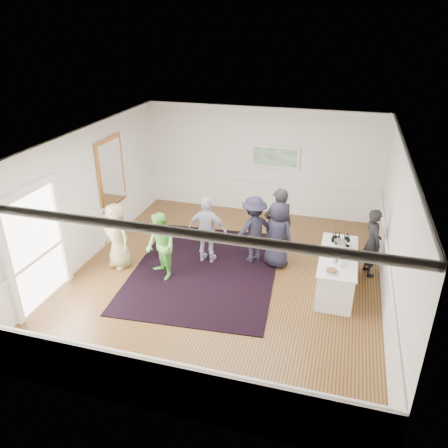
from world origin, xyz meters
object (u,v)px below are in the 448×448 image
(ice_bucket, at_px, (340,246))
(nut_bowl, at_px, (332,271))
(bartender, at_px, (372,242))
(guest_lilac, at_px, (208,230))
(guest_dark_a, at_px, (254,230))
(serving_table, at_px, (337,272))
(guest_dark_b, at_px, (278,226))
(guest_tan, at_px, (117,236))
(guest_navy, at_px, (278,234))
(guest_green, at_px, (161,246))

(ice_bucket, bearing_deg, nut_bowl, -96.07)
(bartender, height_order, guest_lilac, guest_lilac)
(guest_dark_a, xyz_separation_m, ice_bucket, (2.02, -0.50, 0.11))
(guest_dark_a, xyz_separation_m, nut_bowl, (1.92, -1.47, 0.03))
(ice_bucket, bearing_deg, serving_table, -89.61)
(serving_table, relative_size, guest_dark_b, 1.08)
(bartender, relative_size, guest_lilac, 0.98)
(bartender, relative_size, guest_tan, 1.00)
(bartender, relative_size, guest_dark_a, 0.97)
(guest_dark_a, relative_size, guest_navy, 1.02)
(guest_dark_b, xyz_separation_m, guest_navy, (0.03, -0.15, -0.13))
(serving_table, xyz_separation_m, guest_tan, (-5.07, -0.44, 0.39))
(serving_table, relative_size, guest_lilac, 1.24)
(guest_dark_b, height_order, guest_navy, guest_dark_b)
(guest_tan, height_order, guest_dark_a, guest_dark_a)
(guest_dark_a, height_order, ice_bucket, guest_dark_a)
(guest_green, relative_size, nut_bowl, 6.32)
(bartender, bearing_deg, guest_dark_a, 72.69)
(serving_table, height_order, ice_bucket, ice_bucket)
(guest_dark_b, bearing_deg, nut_bowl, 104.08)
(serving_table, xyz_separation_m, nut_bowl, (-0.11, -0.77, 0.45))
(guest_dark_b, relative_size, guest_navy, 1.16)
(guest_tan, height_order, guest_dark_b, guest_dark_b)
(guest_navy, xyz_separation_m, ice_bucket, (1.43, -0.45, 0.12))
(guest_dark_b, relative_size, ice_bucket, 7.41)
(guest_lilac, distance_m, ice_bucket, 3.09)
(bartender, relative_size, guest_dark_b, 0.85)
(serving_table, distance_m, bartender, 1.18)
(bartender, distance_m, guest_green, 4.83)
(bartender, xyz_separation_m, guest_dark_a, (-2.74, -0.16, 0.03))
(serving_table, xyz_separation_m, guest_navy, (-1.43, 0.65, 0.41))
(guest_lilac, height_order, ice_bucket, guest_lilac)
(guest_tan, distance_m, ice_bucket, 5.11)
(serving_table, bearing_deg, guest_green, -171.05)
(guest_lilac, bearing_deg, guest_navy, -167.79)
(guest_dark_b, bearing_deg, guest_dark_a, -16.22)
(ice_bucket, bearing_deg, guest_dark_a, 166.19)
(guest_navy, relative_size, ice_bucket, 6.38)
(guest_tan, xyz_separation_m, guest_dark_a, (3.04, 1.14, 0.03))
(guest_navy, distance_m, ice_bucket, 1.50)
(guest_green, bearing_deg, bartender, 58.84)
(guest_green, height_order, guest_navy, guest_navy)
(bartender, relative_size, nut_bowl, 6.51)
(guest_tan, xyz_separation_m, guest_dark_b, (3.61, 1.24, 0.15))
(guest_tan, height_order, guest_green, guest_tan)
(serving_table, xyz_separation_m, guest_green, (-3.88, -0.61, 0.37))
(bartender, xyz_separation_m, nut_bowl, (-0.82, -1.63, 0.06))
(guest_tan, bearing_deg, bartender, 35.89)
(guest_green, xyz_separation_m, guest_navy, (2.46, 1.26, 0.04))
(bartender, bearing_deg, ice_bucket, 111.78)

